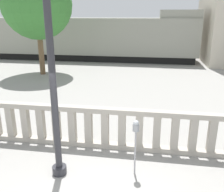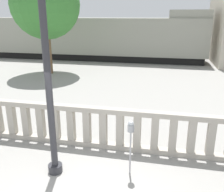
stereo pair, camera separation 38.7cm
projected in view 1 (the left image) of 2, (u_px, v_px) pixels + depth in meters
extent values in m
cube|color=#ADA599|center=(113.00, 145.00, 7.19)|extent=(16.56, 0.24, 0.14)
cube|color=#ADA599|center=(114.00, 111.00, 6.86)|extent=(16.56, 0.24, 0.14)
cube|color=#ADA599|center=(11.00, 121.00, 7.49)|extent=(0.20, 0.20, 0.93)
cube|color=#ADA599|center=(26.00, 122.00, 7.42)|extent=(0.20, 0.20, 0.93)
cube|color=#ADA599|center=(41.00, 123.00, 7.35)|extent=(0.20, 0.20, 0.93)
cube|color=#ADA599|center=(57.00, 125.00, 7.28)|extent=(0.20, 0.20, 0.93)
cube|color=#ADA599|center=(72.00, 126.00, 7.20)|extent=(0.20, 0.20, 0.93)
cube|color=#ADA599|center=(89.00, 127.00, 7.13)|extent=(0.20, 0.20, 0.93)
cube|color=#ADA599|center=(105.00, 128.00, 7.06)|extent=(0.20, 0.20, 0.93)
cube|color=#ADA599|center=(122.00, 129.00, 6.99)|extent=(0.20, 0.20, 0.93)
cube|color=#ADA599|center=(139.00, 130.00, 6.91)|extent=(0.20, 0.20, 0.93)
cube|color=#ADA599|center=(157.00, 132.00, 6.84)|extent=(0.20, 0.20, 0.93)
cube|color=#ADA599|center=(175.00, 133.00, 6.77)|extent=(0.20, 0.20, 0.93)
cube|color=#ADA599|center=(193.00, 134.00, 6.70)|extent=(0.20, 0.20, 0.93)
cube|color=#ADA599|center=(212.00, 135.00, 6.62)|extent=(0.20, 0.20, 0.93)
cylinder|color=#2D2D33|center=(60.00, 170.00, 6.01)|extent=(0.34, 0.34, 0.20)
cylinder|color=#2D2D33|center=(51.00, 63.00, 5.20)|extent=(0.15, 0.15, 5.01)
cylinder|color=#99999E|center=(135.00, 152.00, 5.89)|extent=(0.04, 0.04, 1.12)
cylinder|color=gray|center=(136.00, 128.00, 5.69)|extent=(0.15, 0.15, 0.17)
sphere|color=#B2B7BC|center=(136.00, 123.00, 5.65)|extent=(0.13, 0.13, 0.13)
cube|color=black|center=(74.00, 56.00, 21.51)|extent=(19.88, 2.56, 0.55)
cube|color=gray|center=(73.00, 35.00, 20.98)|extent=(20.29, 3.20, 2.83)
cube|color=gray|center=(180.00, 14.00, 19.14)|extent=(3.00, 2.88, 0.60)
cube|color=black|center=(170.00, 46.00, 27.60)|extent=(28.67, 2.52, 0.55)
cube|color=black|center=(171.00, 31.00, 27.09)|extent=(29.26, 3.14, 2.66)
cylinder|color=brown|center=(41.00, 53.00, 15.66)|extent=(0.33, 0.33, 2.68)
sphere|color=#387A33|center=(37.00, 4.00, 14.75)|extent=(4.17, 4.17, 4.17)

